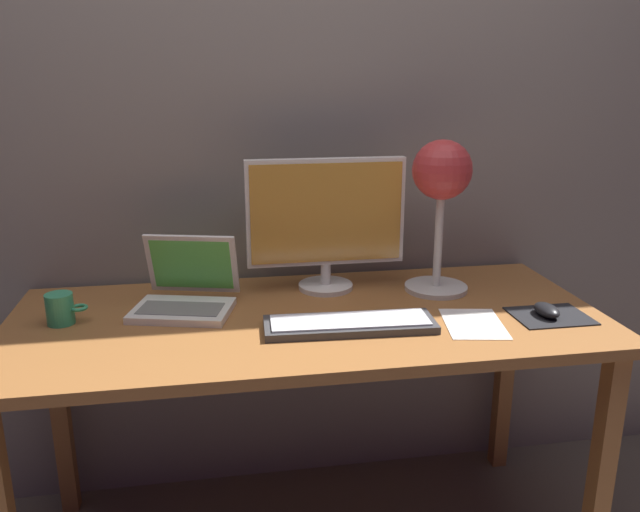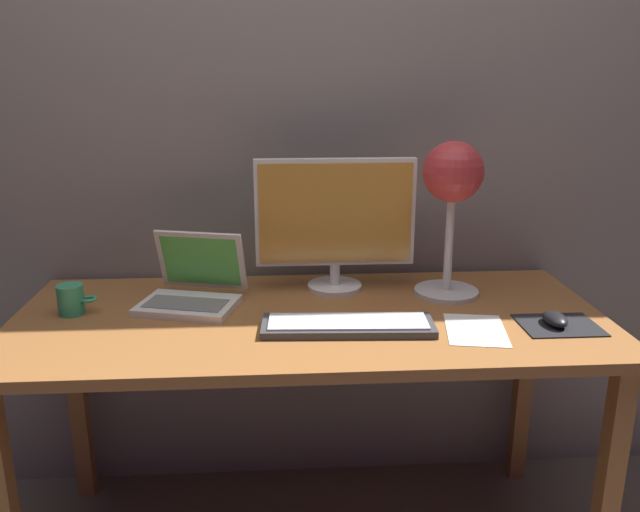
{
  "view_description": "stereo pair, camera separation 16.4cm",
  "coord_description": "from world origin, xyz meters",
  "px_view_note": "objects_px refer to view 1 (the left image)",
  "views": [
    {
      "loc": [
        -0.24,
        -1.6,
        1.38
      ],
      "look_at": [
        0.03,
        -0.05,
        0.92
      ],
      "focal_mm": 35.88,
      "sensor_mm": 36.0,
      "label": 1
    },
    {
      "loc": [
        -0.08,
        -1.62,
        1.38
      ],
      "look_at": [
        0.03,
        -0.05,
        0.92
      ],
      "focal_mm": 35.88,
      "sensor_mm": 36.0,
      "label": 2
    }
  ],
  "objects_px": {
    "keyboard_main": "(350,324)",
    "coffee_mug": "(61,309)",
    "mouse": "(547,310)",
    "monitor": "(326,218)",
    "laptop": "(187,288)",
    "desk_lamp": "(442,183)"
  },
  "relations": [
    {
      "from": "coffee_mug",
      "to": "desk_lamp",
      "type": "bearing_deg",
      "value": 4.75
    },
    {
      "from": "desk_lamp",
      "to": "coffee_mug",
      "type": "height_order",
      "value": "desk_lamp"
    },
    {
      "from": "keyboard_main",
      "to": "desk_lamp",
      "type": "relative_size",
      "value": 0.99
    },
    {
      "from": "mouse",
      "to": "monitor",
      "type": "bearing_deg",
      "value": 148.84
    },
    {
      "from": "mouse",
      "to": "coffee_mug",
      "type": "distance_m",
      "value": 1.29
    },
    {
      "from": "mouse",
      "to": "desk_lamp",
      "type": "bearing_deg",
      "value": 130.07
    },
    {
      "from": "mouse",
      "to": "coffee_mug",
      "type": "relative_size",
      "value": 0.91
    },
    {
      "from": "keyboard_main",
      "to": "desk_lamp",
      "type": "height_order",
      "value": "desk_lamp"
    },
    {
      "from": "laptop",
      "to": "mouse",
      "type": "bearing_deg",
      "value": -14.12
    },
    {
      "from": "desk_lamp",
      "to": "coffee_mug",
      "type": "xyz_separation_m",
      "value": [
        -1.06,
        -0.09,
        -0.29
      ]
    },
    {
      "from": "mouse",
      "to": "coffee_mug",
      "type": "xyz_separation_m",
      "value": [
        -1.27,
        0.17,
        0.02
      ]
    },
    {
      "from": "keyboard_main",
      "to": "desk_lamp",
      "type": "distance_m",
      "value": 0.51
    },
    {
      "from": "monitor",
      "to": "laptop",
      "type": "height_order",
      "value": "monitor"
    },
    {
      "from": "keyboard_main",
      "to": "laptop",
      "type": "distance_m",
      "value": 0.47
    },
    {
      "from": "monitor",
      "to": "coffee_mug",
      "type": "relative_size",
      "value": 4.46
    },
    {
      "from": "laptop",
      "to": "coffee_mug",
      "type": "distance_m",
      "value": 0.33
    },
    {
      "from": "monitor",
      "to": "desk_lamp",
      "type": "relative_size",
      "value": 1.04
    },
    {
      "from": "keyboard_main",
      "to": "mouse",
      "type": "xyz_separation_m",
      "value": [
        0.54,
        -0.01,
        0.01
      ]
    },
    {
      "from": "keyboard_main",
      "to": "coffee_mug",
      "type": "relative_size",
      "value": 4.23
    },
    {
      "from": "keyboard_main",
      "to": "coffee_mug",
      "type": "xyz_separation_m",
      "value": [
        -0.74,
        0.16,
        0.03
      ]
    },
    {
      "from": "mouse",
      "to": "keyboard_main",
      "type": "bearing_deg",
      "value": 178.66
    },
    {
      "from": "laptop",
      "to": "coffee_mug",
      "type": "bearing_deg",
      "value": -168.08
    }
  ]
}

